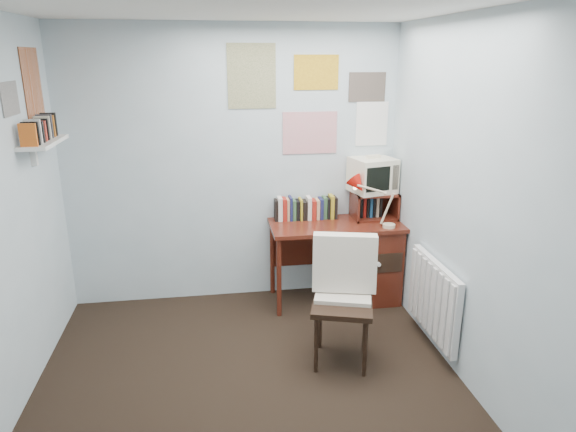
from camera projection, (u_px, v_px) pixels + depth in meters
name	position (u px, v px, depth m)	size (l,w,h in m)	color
ground	(254.00, 409.00, 3.37)	(3.50, 3.50, 0.00)	black
back_wall	(234.00, 168.00, 4.65)	(3.00, 0.02, 2.50)	silver
right_wall	(488.00, 217.00, 3.22)	(0.02, 3.50, 2.50)	silver
desk	(363.00, 258.00, 4.82)	(1.20, 0.55, 0.76)	#5C2115
desk_chair	(342.00, 306.00, 3.77)	(0.48, 0.46, 0.93)	black
desk_lamp	(390.00, 205.00, 4.50)	(0.28, 0.24, 0.41)	red
tv_riser	(374.00, 205.00, 4.80)	(0.40, 0.30, 0.25)	#5C2115
crt_tv	(372.00, 174.00, 4.72)	(0.36, 0.34, 0.35)	#ECE3C5
book_row	(307.00, 207.00, 4.77)	(0.60, 0.14, 0.22)	#5C2115
radiator	(434.00, 298.00, 3.98)	(0.09, 0.80, 0.60)	white
wall_shelf	(43.00, 142.00, 3.72)	(0.20, 0.62, 0.24)	white
posters_back	(310.00, 99.00, 4.57)	(1.20, 0.01, 0.90)	white
posters_left	(22.00, 89.00, 3.59)	(0.01, 0.70, 0.60)	white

